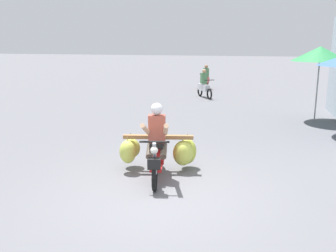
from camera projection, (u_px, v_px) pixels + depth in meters
ground_plane at (162, 196)px, 6.85m from camera, size 120.00×120.00×0.00m
motorbike_main_loaded at (160, 149)px, 7.90m from camera, size 1.73×1.92×1.58m
motorbike_distant_ahead_left at (206, 79)px, 21.40m from camera, size 0.50×1.62×1.40m
motorbike_distant_ahead_right at (204, 86)px, 18.31m from camera, size 0.96×1.41×1.40m
market_umbrella_further_along at (320, 54)px, 12.64m from camera, size 1.89×1.89×2.59m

